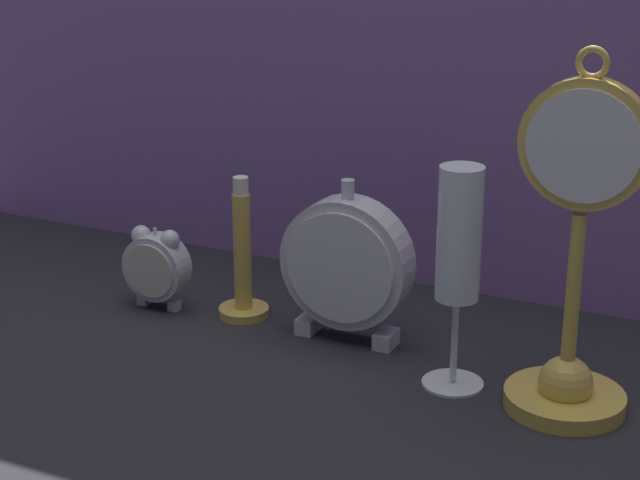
{
  "coord_description": "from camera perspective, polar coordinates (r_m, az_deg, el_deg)",
  "views": [
    {
      "loc": [
        0.45,
        -0.85,
        0.49
      ],
      "look_at": [
        0.0,
        0.08,
        0.13
      ],
      "focal_mm": 60.0,
      "sensor_mm": 36.0,
      "label": 1
    }
  ],
  "objects": [
    {
      "name": "ground_plane",
      "position": [
        1.08,
        -1.86,
        -7.82
      ],
      "size": [
        4.0,
        4.0,
        0.0
      ],
      "primitive_type": "plane",
      "color": "#232328"
    },
    {
      "name": "alarm_clock_twin_bell",
      "position": [
        1.25,
        -8.72,
        -1.28
      ],
      "size": [
        0.08,
        0.03,
        0.1
      ],
      "color": "silver",
      "rests_on": "ground_plane"
    },
    {
      "name": "fabric_backdrop_drape",
      "position": [
        1.27,
        4.86,
        9.87
      ],
      "size": [
        1.34,
        0.01,
        0.57
      ],
      "primitive_type": "cube",
      "color": "#8460A8",
      "rests_on": "ground_plane"
    },
    {
      "name": "pocket_watch_on_stand",
      "position": [
        1.01,
        13.39,
        -2.31
      ],
      "size": [
        0.12,
        0.12,
        0.35
      ],
      "color": "gold",
      "rests_on": "ground_plane"
    },
    {
      "name": "brass_candlestick",
      "position": [
        1.22,
        -4.14,
        -1.55
      ],
      "size": [
        0.06,
        0.06,
        0.17
      ],
      "color": "gold",
      "rests_on": "ground_plane"
    },
    {
      "name": "champagne_flute",
      "position": [
        1.03,
        7.4,
        -0.59
      ],
      "size": [
        0.06,
        0.06,
        0.23
      ],
      "color": "silver",
      "rests_on": "ground_plane"
    },
    {
      "name": "mantel_clock_silver",
      "position": [
        1.14,
        1.43,
        -1.3
      ],
      "size": [
        0.14,
        0.04,
        0.18
      ],
      "color": "silver",
      "rests_on": "ground_plane"
    }
  ]
}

